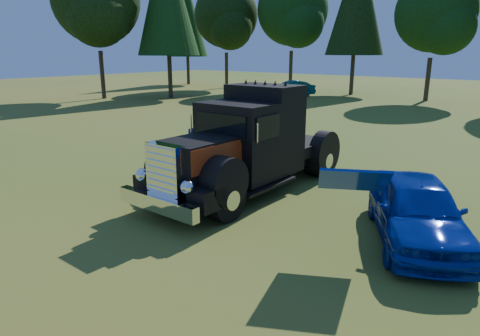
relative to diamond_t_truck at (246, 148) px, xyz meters
name	(u,v)px	position (x,y,z in m)	size (l,w,h in m)	color
ground	(233,218)	(1.07, -1.87, -1.28)	(120.00, 120.00, 0.00)	#335D1B
diamond_t_truck	(246,148)	(0.00, 0.00, 0.00)	(3.33, 7.16, 3.00)	black
hotrod_coupe	(416,209)	(4.89, -0.40, -0.57)	(3.45, 4.43, 1.89)	#0B08B8
spectator_near	(195,158)	(-1.39, -0.65, -0.38)	(0.65, 0.43, 1.79)	#1C1D43
spectator_far	(202,155)	(-1.59, -0.15, -0.40)	(0.85, 0.66, 1.75)	#1B1C3F
distant_teal_car	(291,89)	(-13.43, 23.70, -0.59)	(1.46, 4.20, 1.38)	#0A403D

